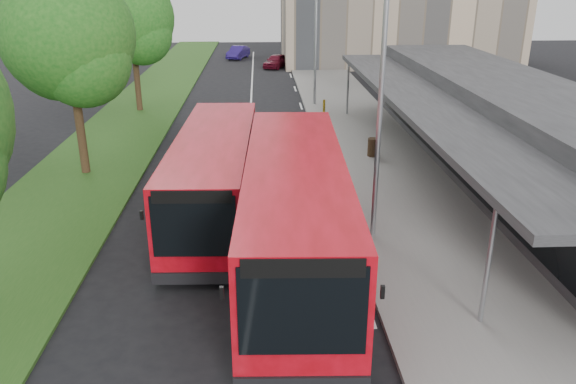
% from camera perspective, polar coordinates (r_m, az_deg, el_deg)
% --- Properties ---
extents(ground, '(120.00, 120.00, 0.00)m').
position_cam_1_polar(ground, '(16.56, -4.62, -8.09)').
color(ground, black).
rests_on(ground, ground).
extents(pavement, '(5.00, 80.00, 0.15)m').
position_cam_1_polar(pavement, '(35.78, 5.91, 8.15)').
color(pavement, slate).
rests_on(pavement, ground).
extents(grass_verge, '(5.00, 80.00, 0.10)m').
position_cam_1_polar(grass_verge, '(36.17, -15.09, 7.64)').
color(grass_verge, '#244E19').
rests_on(grass_verge, ground).
extents(lane_centre_line, '(0.12, 70.00, 0.01)m').
position_cam_1_polar(lane_centre_line, '(30.54, -3.94, 5.81)').
color(lane_centre_line, silver).
rests_on(lane_centre_line, ground).
extents(kerb_dashes, '(0.12, 56.00, 0.01)m').
position_cam_1_polar(kerb_dashes, '(34.51, 1.68, 7.65)').
color(kerb_dashes, silver).
rests_on(kerb_dashes, ground).
extents(station_building, '(7.70, 26.00, 4.00)m').
position_cam_1_polar(station_building, '(25.41, 21.13, 6.01)').
color(station_building, '#28282A').
rests_on(station_building, ground).
extents(tree_mid, '(5.31, 5.31, 8.53)m').
position_cam_1_polar(tree_mid, '(24.83, -21.38, 13.85)').
color(tree_mid, black).
rests_on(tree_mid, ground).
extents(tree_far, '(5.14, 5.14, 8.27)m').
position_cam_1_polar(tree_far, '(36.40, -15.60, 16.14)').
color(tree_far, black).
rests_on(tree_far, ground).
extents(lamp_post_near, '(1.44, 0.28, 8.00)m').
position_cam_1_polar(lamp_post_near, '(17.15, 9.14, 9.62)').
color(lamp_post_near, gray).
rests_on(lamp_post_near, pavement).
extents(lamp_post_far, '(1.44, 0.28, 8.00)m').
position_cam_1_polar(lamp_post_far, '(36.77, 2.70, 15.92)').
color(lamp_post_far, gray).
rests_on(lamp_post_far, pavement).
extents(bus_main, '(3.41, 11.74, 3.30)m').
position_cam_1_polar(bus_main, '(16.16, 0.72, -2.12)').
color(bus_main, red).
rests_on(bus_main, ground).
extents(bus_second, '(3.04, 10.57, 2.97)m').
position_cam_1_polar(bus_second, '(19.85, -7.41, 1.71)').
color(bus_second, red).
rests_on(bus_second, ground).
extents(litter_bin, '(0.54, 0.54, 0.85)m').
position_cam_1_polar(litter_bin, '(26.55, 8.60, 4.52)').
color(litter_bin, '#312214').
rests_on(litter_bin, pavement).
extents(bollard, '(0.17, 0.17, 0.90)m').
position_cam_1_polar(bollard, '(34.49, 3.68, 8.62)').
color(bollard, '#F6B60C').
rests_on(bollard, pavement).
extents(car_near, '(2.84, 3.96, 1.25)m').
position_cam_1_polar(car_near, '(53.42, -1.21, 13.17)').
color(car_near, '#580C1C').
rests_on(car_near, ground).
extents(car_far, '(2.44, 4.09, 1.27)m').
position_cam_1_polar(car_far, '(59.69, -5.09, 13.95)').
color(car_far, navy).
rests_on(car_far, ground).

